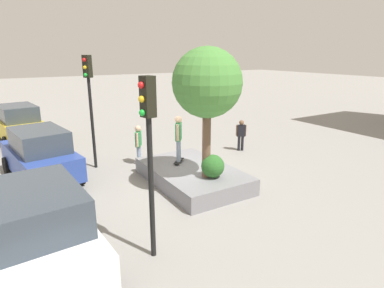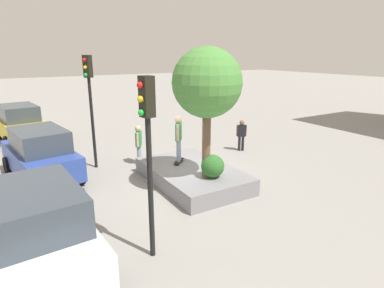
{
  "view_description": "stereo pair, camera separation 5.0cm",
  "coord_description": "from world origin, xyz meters",
  "px_view_note": "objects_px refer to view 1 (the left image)",
  "views": [
    {
      "loc": [
        -9.67,
        5.68,
        4.61
      ],
      "look_at": [
        -0.29,
        -0.05,
        1.48
      ],
      "focal_mm": 30.03,
      "sensor_mm": 36.0,
      "label": 1
    },
    {
      "loc": [
        -9.7,
        5.63,
        4.61
      ],
      "look_at": [
        -0.29,
        -0.05,
        1.48
      ],
      "focal_mm": 30.03,
      "sensor_mm": 36.0,
      "label": 2
    }
  ],
  "objects_px": {
    "passerby_with_bag": "(241,133)",
    "planter_ledge": "(192,175)",
    "bystander_watching": "(138,142)",
    "taxi_cab": "(19,124)",
    "plaza_tree": "(207,84)",
    "skateboard": "(179,161)",
    "sedan_parked": "(40,155)",
    "traffic_light_median": "(149,138)",
    "traffic_light_corner": "(89,93)",
    "police_car": "(39,230)",
    "skateboarder": "(178,135)"
  },
  "relations": [
    {
      "from": "bystander_watching",
      "to": "taxi_cab",
      "type": "bearing_deg",
      "value": 31.83
    },
    {
      "from": "police_car",
      "to": "planter_ledge",
      "type": "bearing_deg",
      "value": -64.12
    },
    {
      "from": "traffic_light_median",
      "to": "bystander_watching",
      "type": "height_order",
      "value": "traffic_light_median"
    },
    {
      "from": "passerby_with_bag",
      "to": "bystander_watching",
      "type": "bearing_deg",
      "value": 81.51
    },
    {
      "from": "plaza_tree",
      "to": "traffic_light_corner",
      "type": "distance_m",
      "value": 5.16
    },
    {
      "from": "taxi_cab",
      "to": "traffic_light_corner",
      "type": "height_order",
      "value": "traffic_light_corner"
    },
    {
      "from": "plaza_tree",
      "to": "traffic_light_corner",
      "type": "relative_size",
      "value": 0.94
    },
    {
      "from": "skateboarder",
      "to": "passerby_with_bag",
      "type": "distance_m",
      "value": 4.57
    },
    {
      "from": "skateboarder",
      "to": "police_car",
      "type": "relative_size",
      "value": 0.39
    },
    {
      "from": "taxi_cab",
      "to": "traffic_light_corner",
      "type": "bearing_deg",
      "value": -158.84
    },
    {
      "from": "plaza_tree",
      "to": "skateboard",
      "type": "height_order",
      "value": "plaza_tree"
    },
    {
      "from": "skateboarder",
      "to": "police_car",
      "type": "xyz_separation_m",
      "value": [
        -3.36,
        5.23,
        -0.62
      ]
    },
    {
      "from": "taxi_cab",
      "to": "traffic_light_median",
      "type": "height_order",
      "value": "traffic_light_median"
    },
    {
      "from": "skateboarder",
      "to": "police_car",
      "type": "bearing_deg",
      "value": 122.7
    },
    {
      "from": "skateboarder",
      "to": "sedan_parked",
      "type": "distance_m",
      "value": 5.14
    },
    {
      "from": "sedan_parked",
      "to": "traffic_light_median",
      "type": "height_order",
      "value": "traffic_light_median"
    },
    {
      "from": "skateboarder",
      "to": "passerby_with_bag",
      "type": "height_order",
      "value": "skateboarder"
    },
    {
      "from": "skateboard",
      "to": "traffic_light_corner",
      "type": "bearing_deg",
      "value": 41.91
    },
    {
      "from": "bystander_watching",
      "to": "passerby_with_bag",
      "type": "bearing_deg",
      "value": -98.49
    },
    {
      "from": "skateboarder",
      "to": "taxi_cab",
      "type": "xyz_separation_m",
      "value": [
        8.75,
        4.78,
        -0.63
      ]
    },
    {
      "from": "taxi_cab",
      "to": "bystander_watching",
      "type": "bearing_deg",
      "value": -148.17
    },
    {
      "from": "traffic_light_median",
      "to": "sedan_parked",
      "type": "bearing_deg",
      "value": 13.79
    },
    {
      "from": "taxi_cab",
      "to": "traffic_light_median",
      "type": "xyz_separation_m",
      "value": [
        -12.8,
        -1.83,
        1.84
      ]
    },
    {
      "from": "passerby_with_bag",
      "to": "planter_ledge",
      "type": "bearing_deg",
      "value": 118.24
    },
    {
      "from": "skateboard",
      "to": "sedan_parked",
      "type": "relative_size",
      "value": 0.16
    },
    {
      "from": "police_car",
      "to": "taxi_cab",
      "type": "bearing_deg",
      "value": -2.13
    },
    {
      "from": "skateboard",
      "to": "passerby_with_bag",
      "type": "height_order",
      "value": "passerby_with_bag"
    },
    {
      "from": "plaza_tree",
      "to": "police_car",
      "type": "distance_m",
      "value": 6.18
    },
    {
      "from": "plaza_tree",
      "to": "passerby_with_bag",
      "type": "bearing_deg",
      "value": -52.65
    },
    {
      "from": "plaza_tree",
      "to": "sedan_parked",
      "type": "relative_size",
      "value": 0.94
    },
    {
      "from": "plaza_tree",
      "to": "passerby_with_bag",
      "type": "height_order",
      "value": "plaza_tree"
    },
    {
      "from": "skateboarder",
      "to": "police_car",
      "type": "distance_m",
      "value": 6.25
    },
    {
      "from": "sedan_parked",
      "to": "skateboard",
      "type": "bearing_deg",
      "value": -117.44
    },
    {
      "from": "skateboarder",
      "to": "traffic_light_median",
      "type": "relative_size",
      "value": 0.42
    },
    {
      "from": "taxi_cab",
      "to": "skateboard",
      "type": "bearing_deg",
      "value": -151.34
    },
    {
      "from": "skateboard",
      "to": "police_car",
      "type": "relative_size",
      "value": 0.16
    },
    {
      "from": "plaza_tree",
      "to": "traffic_light_corner",
      "type": "xyz_separation_m",
      "value": [
        4.45,
        2.55,
        -0.59
      ]
    },
    {
      "from": "planter_ledge",
      "to": "police_car",
      "type": "xyz_separation_m",
      "value": [
        -2.6,
        5.36,
        0.74
      ]
    },
    {
      "from": "plaza_tree",
      "to": "traffic_light_median",
      "type": "distance_m",
      "value": 3.93
    },
    {
      "from": "plaza_tree",
      "to": "skateboarder",
      "type": "distance_m",
      "value": 2.65
    },
    {
      "from": "bystander_watching",
      "to": "sedan_parked",
      "type": "bearing_deg",
      "value": 87.87
    },
    {
      "from": "skateboarder",
      "to": "sedan_parked",
      "type": "relative_size",
      "value": 0.39
    },
    {
      "from": "plaza_tree",
      "to": "skateboarder",
      "type": "relative_size",
      "value": 2.45
    },
    {
      "from": "traffic_light_median",
      "to": "passerby_with_bag",
      "type": "height_order",
      "value": "traffic_light_median"
    },
    {
      "from": "plaza_tree",
      "to": "bystander_watching",
      "type": "relative_size",
      "value": 2.52
    },
    {
      "from": "taxi_cab",
      "to": "passerby_with_bag",
      "type": "xyz_separation_m",
      "value": [
        -7.29,
        -9.04,
        -0.15
      ]
    },
    {
      "from": "skateboard",
      "to": "police_car",
      "type": "height_order",
      "value": "police_car"
    },
    {
      "from": "skateboard",
      "to": "skateboarder",
      "type": "relative_size",
      "value": 0.41
    },
    {
      "from": "sedan_parked",
      "to": "traffic_light_corner",
      "type": "bearing_deg",
      "value": -79.48
    },
    {
      "from": "sedan_parked",
      "to": "passerby_with_bag",
      "type": "distance_m",
      "value": 8.83
    }
  ]
}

